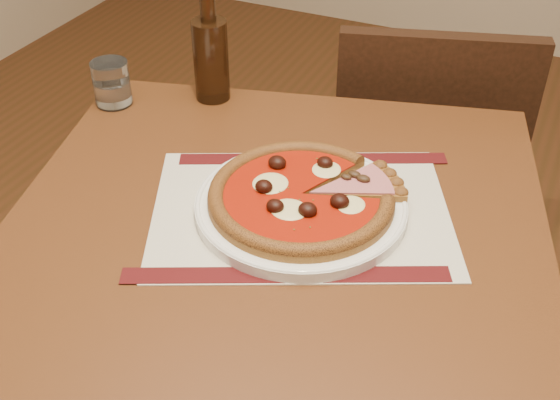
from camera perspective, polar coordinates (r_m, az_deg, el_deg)
The scene contains 8 objects.
table at distance 1.10m, azimuth -0.43°, elevation -6.03°, with size 0.98×0.98×0.75m.
chair_far at distance 1.67m, azimuth 11.37°, elevation 2.88°, with size 0.50×0.50×0.85m.
placemat at distance 1.06m, azimuth 1.70°, elevation -0.92°, with size 0.44×0.32×0.00m, color beige.
plate at distance 1.05m, azimuth 1.71°, elevation -0.49°, with size 0.32×0.32×0.02m, color white.
pizza at distance 1.04m, azimuth 1.73°, elevation 0.37°, with size 0.28×0.28×0.04m.
ham_slice at distance 1.08m, azimuth 7.02°, elevation 1.34°, with size 0.14×0.13×0.02m.
water_glass at distance 1.35m, azimuth -13.53°, elevation 9.21°, with size 0.07×0.07×0.08m, color white.
bottle at distance 1.32m, azimuth -5.65°, elevation 11.59°, with size 0.07×0.07×0.22m.
Camera 1 is at (-0.15, -0.19, 1.40)m, focal length 45.00 mm.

